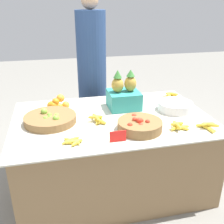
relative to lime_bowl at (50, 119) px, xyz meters
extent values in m
plane|color=gray|center=(0.52, -0.01, -0.72)|extent=(12.00, 12.00, 0.00)
cube|color=olive|center=(0.52, -0.01, -0.38)|extent=(1.61, 1.06, 0.68)
cube|color=beige|center=(0.52, -0.01, -0.04)|extent=(1.68, 1.10, 0.01)
cylinder|color=olive|center=(0.00, 0.00, 0.00)|extent=(0.42, 0.42, 0.06)
sphere|color=#6BA333|center=(0.03, -0.03, 0.01)|extent=(0.05, 0.05, 0.05)
sphere|color=#6BA333|center=(-0.03, -0.04, 0.02)|extent=(0.05, 0.05, 0.05)
sphere|color=#89BC42|center=(-0.08, 0.02, 0.00)|extent=(0.06, 0.06, 0.06)
sphere|color=#89BC42|center=(-0.04, 0.06, 0.05)|extent=(0.05, 0.05, 0.05)
sphere|color=#7AB238|center=(0.05, 0.01, 0.01)|extent=(0.05, 0.05, 0.05)
sphere|color=#7AB238|center=(0.00, 0.01, 0.00)|extent=(0.04, 0.04, 0.04)
sphere|color=#6BA333|center=(0.00, 0.02, 0.02)|extent=(0.04, 0.04, 0.04)
sphere|color=#6BA333|center=(0.00, -0.02, 0.02)|extent=(0.04, 0.04, 0.04)
sphere|color=#6BA333|center=(-0.06, -0.08, 0.00)|extent=(0.04, 0.04, 0.04)
sphere|color=#7AB238|center=(0.05, -0.08, 0.03)|extent=(0.05, 0.05, 0.05)
cylinder|color=olive|center=(0.67, -0.29, 0.01)|extent=(0.35, 0.35, 0.08)
sphere|color=red|center=(0.66, -0.31, 0.05)|extent=(0.04, 0.04, 0.04)
sphere|color=red|center=(0.68, -0.31, 0.03)|extent=(0.04, 0.04, 0.04)
sphere|color=red|center=(0.68, -0.29, 0.03)|extent=(0.04, 0.04, 0.04)
sphere|color=red|center=(0.59, -0.36, 0.01)|extent=(0.04, 0.04, 0.04)
sphere|color=red|center=(0.64, -0.28, 0.01)|extent=(0.04, 0.04, 0.04)
sphere|color=red|center=(0.68, -0.29, 0.04)|extent=(0.05, 0.05, 0.05)
sphere|color=red|center=(0.58, -0.34, 0.04)|extent=(0.04, 0.04, 0.04)
sphere|color=red|center=(0.75, -0.37, 0.00)|extent=(0.05, 0.05, 0.05)
sphere|color=red|center=(0.64, -0.27, 0.05)|extent=(0.04, 0.04, 0.04)
sphere|color=red|center=(0.68, -0.30, 0.00)|extent=(0.04, 0.04, 0.04)
sphere|color=red|center=(0.66, -0.35, 0.03)|extent=(0.04, 0.04, 0.04)
sphere|color=red|center=(0.71, -0.33, 0.01)|extent=(0.05, 0.05, 0.05)
sphere|color=red|center=(0.68, -0.32, -0.01)|extent=(0.04, 0.04, 0.04)
sphere|color=red|center=(0.66, -0.18, 0.03)|extent=(0.05, 0.05, 0.05)
sphere|color=red|center=(0.57, -0.27, 0.00)|extent=(0.05, 0.05, 0.05)
sphere|color=red|center=(0.74, -0.26, 0.01)|extent=(0.04, 0.04, 0.04)
sphere|color=red|center=(0.66, -0.27, 0.00)|extent=(0.04, 0.04, 0.04)
sphere|color=red|center=(0.72, -0.32, 0.05)|extent=(0.04, 0.04, 0.04)
sphere|color=orange|center=(0.05, 0.28, 0.01)|extent=(0.08, 0.08, 0.08)
sphere|color=orange|center=(0.04, 0.27, 0.01)|extent=(0.08, 0.08, 0.08)
sphere|color=orange|center=(0.15, 0.28, 0.00)|extent=(0.07, 0.07, 0.07)
sphere|color=orange|center=(0.02, 0.29, 0.01)|extent=(0.08, 0.08, 0.08)
sphere|color=orange|center=(0.09, 0.26, 0.00)|extent=(0.06, 0.06, 0.06)
sphere|color=orange|center=(0.06, 0.27, 0.04)|extent=(0.06, 0.06, 0.06)
sphere|color=orange|center=(0.10, 0.33, 0.06)|extent=(0.07, 0.07, 0.07)
cylinder|color=silver|center=(1.12, 0.02, 0.01)|extent=(0.32, 0.32, 0.08)
cube|color=red|center=(0.47, -0.43, 0.01)|extent=(0.12, 0.01, 0.08)
cube|color=teal|center=(0.68, 0.18, 0.05)|extent=(0.28, 0.27, 0.16)
ellipsoid|color=#B28E38|center=(0.62, 0.18, 0.19)|extent=(0.11, 0.11, 0.13)
cone|color=#387A33|center=(0.62, 0.18, 0.30)|extent=(0.08, 0.08, 0.07)
ellipsoid|color=#B28E38|center=(0.74, 0.18, 0.20)|extent=(0.11, 0.11, 0.14)
cone|color=#387A33|center=(0.74, 0.18, 0.30)|extent=(0.08, 0.08, 0.06)
ellipsoid|color=gold|center=(0.39, -0.08, -0.02)|extent=(0.10, 0.14, 0.03)
ellipsoid|color=gold|center=(0.40, -0.11, -0.02)|extent=(0.11, 0.12, 0.03)
ellipsoid|color=gold|center=(0.38, -0.09, -0.02)|extent=(0.04, 0.12, 0.03)
ellipsoid|color=gold|center=(0.37, -0.07, 0.01)|extent=(0.06, 0.16, 0.03)
ellipsoid|color=gold|center=(0.37, -0.06, 0.01)|extent=(0.13, 0.04, 0.03)
ellipsoid|color=gold|center=(1.00, -0.35, -0.02)|extent=(0.11, 0.12, 0.03)
ellipsoid|color=gold|center=(0.97, -0.34, -0.02)|extent=(0.14, 0.10, 0.03)
ellipsoid|color=gold|center=(1.00, -0.36, -0.02)|extent=(0.14, 0.05, 0.03)
ellipsoid|color=gold|center=(0.96, -0.34, -0.02)|extent=(0.14, 0.11, 0.03)
ellipsoid|color=gold|center=(0.96, -0.35, 0.01)|extent=(0.04, 0.13, 0.03)
ellipsoid|color=gold|center=(0.96, -0.35, 0.01)|extent=(0.11, 0.04, 0.04)
ellipsoid|color=gold|center=(0.14, -0.37, -0.02)|extent=(0.14, 0.10, 0.03)
ellipsoid|color=gold|center=(0.15, -0.39, -0.02)|extent=(0.13, 0.04, 0.03)
ellipsoid|color=gold|center=(0.14, -0.38, -0.02)|extent=(0.13, 0.12, 0.03)
ellipsoid|color=gold|center=(0.18, -0.40, -0.02)|extent=(0.10, 0.10, 0.03)
ellipsoid|color=gold|center=(1.23, 0.28, -0.02)|extent=(0.13, 0.14, 0.04)
ellipsoid|color=gold|center=(1.18, 0.31, -0.02)|extent=(0.14, 0.04, 0.04)
ellipsoid|color=gold|center=(1.19, 0.29, -0.02)|extent=(0.11, 0.12, 0.03)
ellipsoid|color=gold|center=(1.18, 0.29, -0.02)|extent=(0.04, 0.14, 0.03)
ellipsoid|color=gold|center=(1.18, 0.28, 0.01)|extent=(0.07, 0.15, 0.04)
ellipsoid|color=gold|center=(1.23, 0.32, 0.01)|extent=(0.13, 0.10, 0.04)
ellipsoid|color=gold|center=(1.20, -0.37, -0.02)|extent=(0.12, 0.07, 0.03)
ellipsoid|color=gold|center=(1.18, -0.36, -0.02)|extent=(0.13, 0.06, 0.03)
ellipsoid|color=gold|center=(1.19, -0.41, -0.02)|extent=(0.08, 0.15, 0.03)
ellipsoid|color=gold|center=(1.20, -0.43, -0.02)|extent=(0.04, 0.13, 0.03)
ellipsoid|color=gold|center=(1.21, -0.41, 0.01)|extent=(0.13, 0.10, 0.03)
ellipsoid|color=gold|center=(1.20, -0.39, 0.01)|extent=(0.12, 0.03, 0.03)
cylinder|color=navy|center=(0.50, 0.94, 0.04)|extent=(0.33, 0.33, 1.53)
sphere|color=tan|center=(0.50, 0.94, 0.90)|extent=(0.18, 0.18, 0.18)
camera|label=1|loc=(0.06, -2.02, 0.89)|focal=42.00mm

